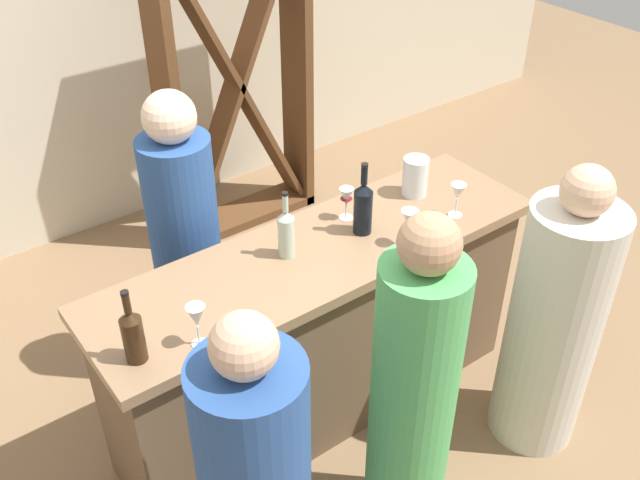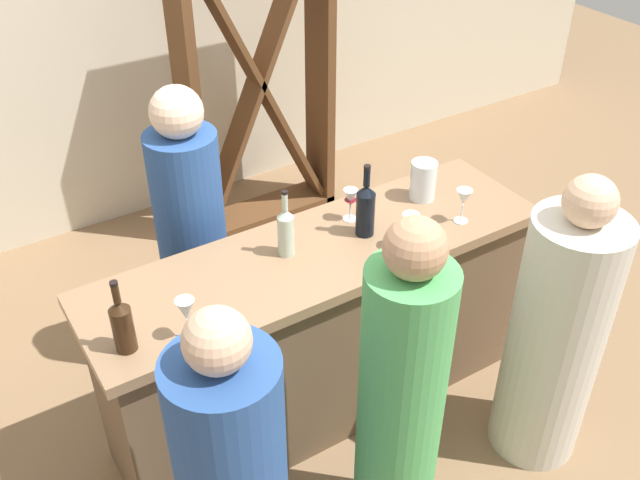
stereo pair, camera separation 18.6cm
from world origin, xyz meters
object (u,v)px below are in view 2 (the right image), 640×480
at_px(person_left_guest, 555,337).
at_px(wine_rack, 257,82).
at_px(wine_bottle_second_left_clear_pale, 286,231).
at_px(wine_glass_far_left, 350,199).
at_px(wine_bottle_center_near_black, 366,209).
at_px(water_pitcher, 423,180).
at_px(wine_glass_near_right, 464,199).
at_px(person_right_guest, 401,403).
at_px(person_server_behind, 194,248).
at_px(wine_glass_near_left, 186,311).
at_px(wine_bottle_leftmost_amber_brown, 122,324).
at_px(wine_glass_near_center, 411,224).

bearing_deg(person_left_guest, wine_rack, 11.03).
distance_m(wine_bottle_second_left_clear_pale, person_left_guest, 1.22).
bearing_deg(wine_glass_far_left, person_left_guest, -59.00).
height_order(wine_rack, wine_bottle_second_left_clear_pale, wine_rack).
relative_size(wine_bottle_center_near_black, person_left_guest, 0.24).
distance_m(wine_glass_far_left, water_pitcher, 0.39).
xyz_separation_m(wine_glass_near_right, person_right_guest, (-0.72, -0.54, -0.36)).
bearing_deg(person_left_guest, wine_glass_far_left, 38.36).
bearing_deg(person_server_behind, wine_glass_far_left, 72.72).
relative_size(wine_glass_near_left, wine_glass_far_left, 1.14).
bearing_deg(wine_rack, person_right_guest, -105.80).
bearing_deg(person_right_guest, wine_bottle_leftmost_amber_brown, 73.19).
xyz_separation_m(wine_bottle_second_left_clear_pale, wine_bottle_center_near_black, (0.36, -0.05, 0.01)).
bearing_deg(person_server_behind, wine_glass_near_right, 74.56).
height_order(wine_bottle_leftmost_amber_brown, person_server_behind, person_server_behind).
relative_size(wine_rack, wine_glass_near_left, 11.15).
bearing_deg(wine_glass_far_left, wine_rack, 77.27).
xyz_separation_m(wine_rack, person_left_guest, (0.15, -2.35, -0.33)).
xyz_separation_m(wine_glass_far_left, water_pitcher, (0.38, -0.03, -0.01)).
height_order(wine_glass_far_left, person_server_behind, person_server_behind).
height_order(wine_bottle_second_left_clear_pale, wine_bottle_center_near_black, wine_bottle_center_near_black).
xyz_separation_m(wine_bottle_leftmost_amber_brown, wine_glass_near_left, (0.21, -0.07, 0.01)).
relative_size(wine_bottle_leftmost_amber_brown, wine_bottle_second_left_clear_pale, 0.98).
height_order(wine_bottle_second_left_clear_pale, person_left_guest, person_left_guest).
bearing_deg(wine_bottle_leftmost_amber_brown, wine_glass_near_center, -2.35).
xyz_separation_m(wine_rack, wine_bottle_leftmost_amber_brown, (-1.47, -1.79, 0.09)).
height_order(wine_glass_near_center, water_pitcher, water_pitcher).
height_order(person_right_guest, person_server_behind, person_server_behind).
bearing_deg(person_right_guest, wine_glass_near_center, -21.27).
distance_m(wine_bottle_second_left_clear_pale, wine_bottle_center_near_black, 0.36).
bearing_deg(wine_glass_near_right, wine_glass_near_center, -173.30).
height_order(wine_glass_far_left, water_pitcher, water_pitcher).
height_order(wine_rack, person_right_guest, wine_rack).
bearing_deg(wine_bottle_center_near_black, wine_bottle_leftmost_amber_brown, -173.04).
bearing_deg(wine_glass_near_center, wine_bottle_second_left_clear_pale, 152.24).
xyz_separation_m(wine_bottle_second_left_clear_pale, wine_glass_near_left, (-0.55, -0.25, 0.01)).
bearing_deg(wine_bottle_second_left_clear_pale, wine_rack, 65.99).
relative_size(wine_glass_near_left, person_server_behind, 0.11).
bearing_deg(wine_glass_near_left, wine_bottle_leftmost_amber_brown, 162.63).
relative_size(wine_glass_near_right, person_right_guest, 0.11).
height_order(person_left_guest, person_server_behind, person_server_behind).
height_order(wine_bottle_leftmost_amber_brown, wine_glass_near_left, wine_bottle_leftmost_amber_brown).
height_order(wine_glass_near_left, wine_glass_near_center, wine_glass_near_left).
relative_size(wine_bottle_center_near_black, wine_glass_far_left, 2.19).
bearing_deg(wine_glass_near_right, wine_glass_near_left, -177.69).
relative_size(wine_glass_near_center, person_left_guest, 0.12).
bearing_deg(wine_glass_near_left, person_left_guest, -19.41).
bearing_deg(wine_bottle_center_near_black, wine_glass_near_left, -167.48).
distance_m(wine_glass_near_left, person_right_guest, 0.85).
bearing_deg(wine_glass_near_right, wine_glass_far_left, 146.07).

